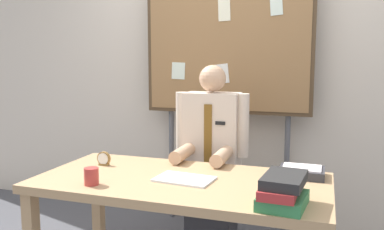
{
  "coord_description": "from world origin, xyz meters",
  "views": [
    {
      "loc": [
        0.78,
        -2.13,
        1.41
      ],
      "look_at": [
        0.0,
        0.2,
        1.08
      ],
      "focal_mm": 37.49,
      "sensor_mm": 36.0,
      "label": 1
    }
  ],
  "objects_px": {
    "open_notebook": "(184,179)",
    "desk_clock": "(104,159)",
    "desk": "(181,192)",
    "person": "(212,165)",
    "paper_tray": "(302,172)",
    "coffee_mug": "(91,176)",
    "bulletin_board": "(227,41)",
    "book_stack": "(282,191)"
  },
  "relations": [
    {
      "from": "desk",
      "to": "coffee_mug",
      "type": "height_order",
      "value": "coffee_mug"
    },
    {
      "from": "coffee_mug",
      "to": "person",
      "type": "bearing_deg",
      "value": 64.98
    },
    {
      "from": "desk",
      "to": "coffee_mug",
      "type": "relative_size",
      "value": 17.61
    },
    {
      "from": "book_stack",
      "to": "open_notebook",
      "type": "bearing_deg",
      "value": 156.72
    },
    {
      "from": "paper_tray",
      "to": "desk",
      "type": "bearing_deg",
      "value": -157.7
    },
    {
      "from": "bulletin_board",
      "to": "open_notebook",
      "type": "bearing_deg",
      "value": -88.59
    },
    {
      "from": "open_notebook",
      "to": "desk_clock",
      "type": "height_order",
      "value": "desk_clock"
    },
    {
      "from": "desk_clock",
      "to": "person",
      "type": "bearing_deg",
      "value": 42.25
    },
    {
      "from": "person",
      "to": "book_stack",
      "type": "distance_m",
      "value": 1.12
    },
    {
      "from": "person",
      "to": "desk_clock",
      "type": "xyz_separation_m",
      "value": [
        -0.59,
        -0.53,
        0.13
      ]
    },
    {
      "from": "desk",
      "to": "desk_clock",
      "type": "relative_size",
      "value": 18.6
    },
    {
      "from": "coffee_mug",
      "to": "open_notebook",
      "type": "bearing_deg",
      "value": 28.26
    },
    {
      "from": "bulletin_board",
      "to": "desk_clock",
      "type": "relative_size",
      "value": 24.34
    },
    {
      "from": "coffee_mug",
      "to": "paper_tray",
      "type": "bearing_deg",
      "value": 26.19
    },
    {
      "from": "open_notebook",
      "to": "desk_clock",
      "type": "bearing_deg",
      "value": 166.81
    },
    {
      "from": "person",
      "to": "open_notebook",
      "type": "distance_m",
      "value": 0.69
    },
    {
      "from": "person",
      "to": "open_notebook",
      "type": "height_order",
      "value": "person"
    },
    {
      "from": "bulletin_board",
      "to": "paper_tray",
      "type": "xyz_separation_m",
      "value": [
        0.67,
        -0.82,
        -0.81
      ]
    },
    {
      "from": "person",
      "to": "open_notebook",
      "type": "xyz_separation_m",
      "value": [
        0.03,
        -0.68,
        0.09
      ]
    },
    {
      "from": "desk",
      "to": "bulletin_board",
      "type": "bearing_deg",
      "value": 90.0
    },
    {
      "from": "book_stack",
      "to": "paper_tray",
      "type": "xyz_separation_m",
      "value": [
        0.06,
        0.54,
        -0.05
      ]
    },
    {
      "from": "bulletin_board",
      "to": "book_stack",
      "type": "relative_size",
      "value": 7.24
    },
    {
      "from": "coffee_mug",
      "to": "paper_tray",
      "type": "relative_size",
      "value": 0.37
    },
    {
      "from": "book_stack",
      "to": "person",
      "type": "bearing_deg",
      "value": 123.2
    },
    {
      "from": "desk",
      "to": "person",
      "type": "relative_size",
      "value": 1.23
    },
    {
      "from": "desk",
      "to": "paper_tray",
      "type": "height_order",
      "value": "paper_tray"
    },
    {
      "from": "desk",
      "to": "book_stack",
      "type": "xyz_separation_m",
      "value": [
        0.61,
        -0.27,
        0.16
      ]
    },
    {
      "from": "bulletin_board",
      "to": "desk_clock",
      "type": "xyz_separation_m",
      "value": [
        -0.59,
        -0.97,
        -0.8
      ]
    },
    {
      "from": "book_stack",
      "to": "coffee_mug",
      "type": "relative_size",
      "value": 3.18
    },
    {
      "from": "desk",
      "to": "desk_clock",
      "type": "xyz_separation_m",
      "value": [
        -0.59,
        0.12,
        0.12
      ]
    },
    {
      "from": "bulletin_board",
      "to": "desk",
      "type": "bearing_deg",
      "value": -90.0
    },
    {
      "from": "open_notebook",
      "to": "desk",
      "type": "bearing_deg",
      "value": 143.94
    },
    {
      "from": "bulletin_board",
      "to": "coffee_mug",
      "type": "bearing_deg",
      "value": -107.62
    },
    {
      "from": "bulletin_board",
      "to": "desk_clock",
      "type": "distance_m",
      "value": 1.39
    },
    {
      "from": "coffee_mug",
      "to": "paper_tray",
      "type": "xyz_separation_m",
      "value": [
        1.1,
        0.54,
        -0.02
      ]
    },
    {
      "from": "book_stack",
      "to": "bulletin_board",
      "type": "bearing_deg",
      "value": 114.02
    },
    {
      "from": "book_stack",
      "to": "coffee_mug",
      "type": "height_order",
      "value": "book_stack"
    },
    {
      "from": "book_stack",
      "to": "desk_clock",
      "type": "xyz_separation_m",
      "value": [
        -1.2,
        0.39,
        -0.03
      ]
    },
    {
      "from": "person",
      "to": "coffee_mug",
      "type": "xyz_separation_m",
      "value": [
        -0.43,
        -0.93,
        0.13
      ]
    },
    {
      "from": "bulletin_board",
      "to": "coffee_mug",
      "type": "distance_m",
      "value": 1.63
    },
    {
      "from": "desk",
      "to": "person",
      "type": "height_order",
      "value": "person"
    },
    {
      "from": "open_notebook",
      "to": "paper_tray",
      "type": "height_order",
      "value": "paper_tray"
    }
  ]
}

